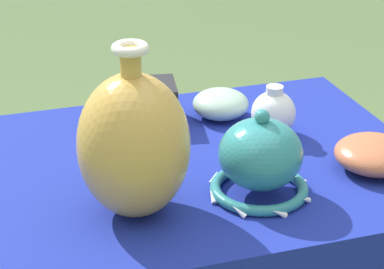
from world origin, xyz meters
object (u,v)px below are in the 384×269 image
vase_tall_bulbous (134,145)px  mosaic_tile_box (147,103)px  bowl_shallow_terracotta (374,154)px  bowl_shallow_celadon (221,104)px  vase_dome_bell (260,160)px  cup_wide_rose (126,147)px  jar_round_porcelain (273,113)px

vase_tall_bulbous → mosaic_tile_box: vase_tall_bulbous is taller
bowl_shallow_terracotta → mosaic_tile_box: bearing=136.1°
bowl_shallow_celadon → bowl_shallow_terracotta: size_ratio=0.81×
vase_dome_bell → cup_wide_rose: vase_dome_bell is taller
vase_dome_bell → bowl_shallow_terracotta: 0.27m
vase_dome_bell → vase_tall_bulbous: bearing=178.6°
cup_wide_rose → mosaic_tile_box: bearing=64.6°
mosaic_tile_box → bowl_shallow_terracotta: 0.55m
vase_dome_bell → jar_round_porcelain: size_ratio=1.75×
vase_dome_bell → bowl_shallow_terracotta: bearing=5.0°
bowl_shallow_celadon → jar_round_porcelain: (0.08, -0.13, 0.02)m
bowl_shallow_terracotta → vase_dome_bell: bearing=-175.0°
jar_round_porcelain → bowl_shallow_celadon: bearing=122.8°
vase_tall_bulbous → vase_dome_bell: vase_tall_bulbous is taller
vase_tall_bulbous → bowl_shallow_celadon: bearing=50.7°
cup_wide_rose → bowl_shallow_terracotta: (0.49, -0.18, -0.01)m
mosaic_tile_box → vase_dome_bell: bearing=-62.6°
bowl_shallow_celadon → jar_round_porcelain: bearing=-57.2°
vase_tall_bulbous → vase_dome_bell: 0.26m
cup_wide_rose → vase_tall_bulbous: bearing=-97.7°
vase_tall_bulbous → cup_wide_rose: size_ratio=3.43×
vase_tall_bulbous → vase_dome_bell: bearing=-1.4°
vase_tall_bulbous → mosaic_tile_box: (0.12, 0.40, -0.09)m
bowl_shallow_celadon → bowl_shallow_terracotta: same height
vase_dome_bell → bowl_shallow_celadon: 0.38m
vase_tall_bulbous → bowl_shallow_celadon: vase_tall_bulbous is taller
mosaic_tile_box → cup_wide_rose: size_ratio=1.62×
vase_tall_bulbous → cup_wide_rose: vase_tall_bulbous is taller
vase_dome_bell → mosaic_tile_box: size_ratio=1.32×
mosaic_tile_box → jar_round_porcelain: size_ratio=1.33×
vase_tall_bulbous → cup_wide_rose: bearing=82.3°
vase_tall_bulbous → bowl_shallow_celadon: size_ratio=2.47×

